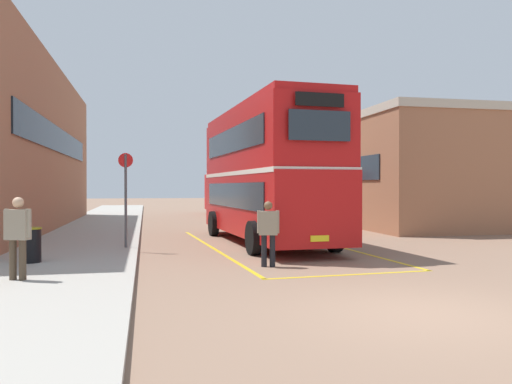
% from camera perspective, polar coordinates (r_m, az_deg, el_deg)
% --- Properties ---
extents(ground_plane, '(135.60, 135.60, 0.00)m').
position_cam_1_polar(ground_plane, '(22.20, -1.02, -4.55)').
color(ground_plane, '#846651').
extents(sidewalk_left, '(4.00, 57.60, 0.14)m').
position_cam_1_polar(sidewalk_left, '(24.27, -17.43, -3.97)').
color(sidewalk_left, '#A39E93').
rests_on(sidewalk_left, ground).
extents(depot_building_right, '(8.16, 13.99, 5.53)m').
position_cam_1_polar(depot_building_right, '(29.01, 16.23, 2.10)').
color(depot_building_right, '#9E6647').
rests_on(depot_building_right, ground).
extents(double_decker_bus, '(3.29, 9.96, 4.75)m').
position_cam_1_polar(double_decker_bus, '(18.21, 1.07, 2.23)').
color(double_decker_bus, black).
rests_on(double_decker_bus, ground).
extents(single_deck_bus, '(3.87, 9.80, 3.02)m').
position_cam_1_polar(single_deck_bus, '(35.04, -1.76, 0.02)').
color(single_deck_bus, black).
rests_on(single_deck_bus, ground).
extents(pedestrian_boarding, '(0.54, 0.33, 1.63)m').
position_cam_1_polar(pedestrian_boarding, '(12.78, 1.37, -4.15)').
color(pedestrian_boarding, black).
rests_on(pedestrian_boarding, ground).
extents(pedestrian_waiting_near, '(0.52, 0.38, 1.65)m').
position_cam_1_polar(pedestrian_waiting_near, '(11.26, -24.93, -4.08)').
color(pedestrian_waiting_near, '#473828').
rests_on(pedestrian_waiting_near, sidewalk_left).
extents(litter_bin, '(0.51, 0.51, 0.86)m').
position_cam_1_polar(litter_bin, '(13.76, -23.71, -5.39)').
color(litter_bin, black).
rests_on(litter_bin, sidewalk_left).
extents(bus_stop_sign, '(0.44, 0.08, 2.88)m').
position_cam_1_polar(bus_stop_sign, '(16.12, -14.26, 0.10)').
color(bus_stop_sign, '#4C4C51').
rests_on(bus_stop_sign, sidewalk_left).
extents(bay_marking_yellow, '(4.95, 12.09, 0.01)m').
position_cam_1_polar(bay_marking_yellow, '(16.53, 2.75, -6.32)').
color(bay_marking_yellow, gold).
rests_on(bay_marking_yellow, ground).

